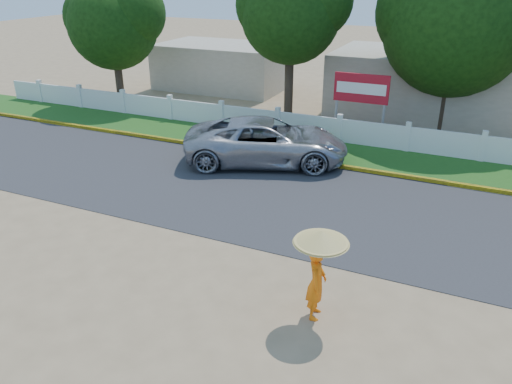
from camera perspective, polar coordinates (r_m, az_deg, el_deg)
ground at (r=13.64m, az=-3.48°, el=-8.17°), size 120.00×120.00×0.00m
road at (r=17.24m, az=3.40°, el=-0.77°), size 60.00×7.00×0.02m
grass_verge at (r=21.87m, az=8.37°, el=4.60°), size 60.00×3.50×0.03m
curb at (r=20.32m, az=7.01°, el=3.30°), size 40.00×0.18×0.16m
fence at (r=23.04m, az=9.48°, el=6.95°), size 40.00×0.10×1.10m
building_near at (r=28.81m, az=19.21°, el=11.61°), size 10.00×6.00×3.20m
building_far at (r=33.50m, az=-3.82°, el=14.16°), size 8.00×5.00×2.80m
vehicle at (r=20.16m, az=1.20°, el=5.81°), size 7.14×5.15×1.80m
monk_with_parasol at (r=11.07m, az=7.18°, el=-7.90°), size 1.22×1.22×2.23m
billboard at (r=23.52m, az=11.92°, el=11.15°), size 2.50×0.13×2.95m
tree_row at (r=24.64m, az=24.50°, el=17.47°), size 33.99×7.97×9.38m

